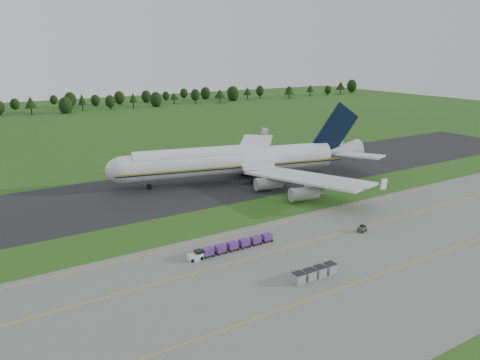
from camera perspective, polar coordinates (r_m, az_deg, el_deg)
ground at (r=112.08m, az=-1.82°, el=-4.59°), size 600.00×600.00×0.00m
apron at (r=86.78m, az=9.80°, el=-11.13°), size 300.00×52.00×0.06m
taxiway at (r=135.78m, az=-7.78°, el=-1.05°), size 300.00×40.00×0.08m
apron_markings at (r=91.53m, az=6.85°, el=-9.50°), size 300.00×30.20×0.01m
tree_line at (r=315.94m, az=-22.37°, el=8.58°), size 528.97×21.27×11.27m
aircraft at (r=140.57m, az=-0.42°, el=2.41°), size 81.49×76.97×22.80m
baggage_train at (r=93.97m, az=-1.12°, el=-8.08°), size 19.17×1.74×1.67m
utility_cart at (r=106.74m, az=14.63°, el=-5.84°), size 2.24×1.66×1.10m
uld_row at (r=84.59m, az=9.10°, el=-11.11°), size 9.07×1.87×1.85m
edge_markers at (r=113.49m, az=-7.55°, el=-4.31°), size 13.39×0.30×0.60m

